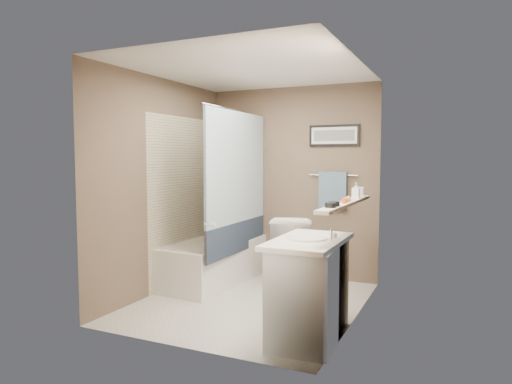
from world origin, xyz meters
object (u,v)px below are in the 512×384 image
at_px(candle_bowl_near, 330,205).
at_px(hair_brush_back, 347,199).
at_px(bathtub, 213,262).
at_px(vanity, 309,291).
at_px(toilet, 293,249).
at_px(candle_bowl_far, 334,204).
at_px(soap_bottle, 356,190).
at_px(glass_jar, 360,192).
at_px(hair_brush_front, 345,200).

xyz_separation_m(candle_bowl_near, hair_brush_back, (0.00, 0.58, 0.00)).
xyz_separation_m(bathtub, candle_bowl_near, (1.79, -1.22, 0.89)).
distance_m(bathtub, vanity, 1.99).
relative_size(toilet, candle_bowl_far, 9.27).
bearing_deg(soap_bottle, bathtub, 171.07).
xyz_separation_m(bathtub, hair_brush_back, (1.79, -0.64, 0.89)).
bearing_deg(candle_bowl_near, candle_bowl_far, 90.00).
distance_m(bathtub, toilet, 0.99).
xyz_separation_m(hair_brush_back, glass_jar, (0.00, 0.56, 0.03)).
bearing_deg(soap_bottle, hair_brush_back, -90.00).
xyz_separation_m(candle_bowl_near, soap_bottle, (0.00, 0.94, 0.06)).
bearing_deg(bathtub, toilet, 23.10).
distance_m(bathtub, hair_brush_front, 2.13).
relative_size(bathtub, toilet, 1.80).
bearing_deg(hair_brush_front, vanity, -113.52).
relative_size(candle_bowl_far, hair_brush_front, 0.41).
bearing_deg(hair_brush_front, candle_bowl_far, -90.00).
bearing_deg(candle_bowl_far, soap_bottle, 90.00).
distance_m(toilet, hair_brush_front, 1.56).
bearing_deg(hair_brush_front, glass_jar, 90.00).
bearing_deg(vanity, candle_bowl_near, -18.07).
xyz_separation_m(candle_bowl_near, candle_bowl_far, (0.00, 0.12, 0.00)).
bearing_deg(bathtub, vanity, -32.90).
bearing_deg(vanity, candle_bowl_far, 16.76).
relative_size(candle_bowl_near, soap_bottle, 0.59).
bearing_deg(toilet, hair_brush_back, 117.42).
xyz_separation_m(vanity, soap_bottle, (0.19, 0.89, 0.79)).
bearing_deg(bathtub, glass_jar, 0.54).
height_order(bathtub, candle_bowl_far, candle_bowl_far).
relative_size(toilet, hair_brush_back, 3.79).
bearing_deg(hair_brush_front, soap_bottle, 90.00).
relative_size(hair_brush_front, hair_brush_back, 1.00).
xyz_separation_m(hair_brush_back, soap_bottle, (0.00, 0.36, 0.05)).
height_order(vanity, hair_brush_back, hair_brush_back).
height_order(candle_bowl_far, soap_bottle, soap_bottle).
bearing_deg(vanity, bathtub, 140.53).
height_order(hair_brush_front, glass_jar, glass_jar).
xyz_separation_m(toilet, candle_bowl_far, (0.87, -1.43, 0.72)).
bearing_deg(candle_bowl_near, hair_brush_back, 90.00).
height_order(bathtub, hair_brush_front, hair_brush_front).
distance_m(toilet, candle_bowl_near, 1.92).
bearing_deg(glass_jar, bathtub, 177.20).
bearing_deg(glass_jar, candle_bowl_near, -90.00).
distance_m(hair_brush_back, glass_jar, 0.56).
height_order(toilet, hair_brush_front, hair_brush_front).
bearing_deg(bathtub, soap_bottle, -5.59).
xyz_separation_m(toilet, hair_brush_front, (0.87, -1.08, 0.72)).
distance_m(bathtub, hair_brush_back, 2.09).
bearing_deg(hair_brush_back, candle_bowl_near, -90.00).
bearing_deg(glass_jar, hair_brush_front, -90.00).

